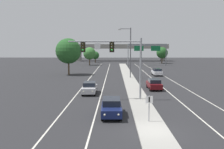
{
  "coord_description": "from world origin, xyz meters",
  "views": [
    {
      "loc": [
        -2.9,
        -17.26,
        6.28
      ],
      "look_at": [
        -3.2,
        9.82,
        3.2
      ],
      "focal_mm": 38.47,
      "sensor_mm": 36.0,
      "label": 1
    }
  ],
  "objects_px": {
    "tree_far_right_b": "(162,53)",
    "tree_far_left_a": "(90,53)",
    "car_oncoming_navy": "(111,107)",
    "tree_far_left_c": "(95,55)",
    "tree_far_left_b": "(68,51)",
    "car_receding_darkred": "(154,84)",
    "street_lamp_median": "(129,50)",
    "highway_sign_gantry": "(147,48)",
    "overhead_signal_mast": "(117,55)",
    "median_sign_post": "(149,105)",
    "car_receding_white": "(157,72)",
    "car_oncoming_silver": "(90,88)"
  },
  "relations": [
    {
      "from": "highway_sign_gantry",
      "to": "tree_far_left_b",
      "type": "distance_m",
      "value": 35.27
    },
    {
      "from": "tree_far_left_a",
      "to": "tree_far_left_b",
      "type": "height_order",
      "value": "tree_far_left_b"
    },
    {
      "from": "overhead_signal_mast",
      "to": "street_lamp_median",
      "type": "bearing_deg",
      "value": 82.44
    },
    {
      "from": "tree_far_right_b",
      "to": "tree_far_left_a",
      "type": "bearing_deg",
      "value": -160.73
    },
    {
      "from": "street_lamp_median",
      "to": "car_oncoming_navy",
      "type": "xyz_separation_m",
      "value": [
        -3.26,
        -26.91,
        -4.97
      ]
    },
    {
      "from": "car_oncoming_navy",
      "to": "tree_far_left_b",
      "type": "bearing_deg",
      "value": 107.26
    },
    {
      "from": "overhead_signal_mast",
      "to": "tree_far_left_a",
      "type": "xyz_separation_m",
      "value": [
        -9.07,
        56.0,
        -1.27
      ]
    },
    {
      "from": "car_oncoming_navy",
      "to": "tree_far_left_c",
      "type": "xyz_separation_m",
      "value": [
        -7.6,
        75.98,
        2.2
      ]
    },
    {
      "from": "car_oncoming_navy",
      "to": "tree_far_right_b",
      "type": "height_order",
      "value": "tree_far_right_b"
    },
    {
      "from": "car_receding_darkred",
      "to": "tree_far_left_c",
      "type": "relative_size",
      "value": 0.97
    },
    {
      "from": "tree_far_left_b",
      "to": "overhead_signal_mast",
      "type": "bearing_deg",
      "value": -67.71
    },
    {
      "from": "highway_sign_gantry",
      "to": "tree_far_right_b",
      "type": "xyz_separation_m",
      "value": [
        7.36,
        11.41,
        -2.02
      ]
    },
    {
      "from": "street_lamp_median",
      "to": "tree_far_left_a",
      "type": "bearing_deg",
      "value": 108.28
    },
    {
      "from": "tree_far_left_a",
      "to": "tree_far_left_b",
      "type": "relative_size",
      "value": 0.76
    },
    {
      "from": "street_lamp_median",
      "to": "tree_far_right_b",
      "type": "xyz_separation_m",
      "value": [
        15.48,
        45.17,
        -1.65
      ]
    },
    {
      "from": "street_lamp_median",
      "to": "car_oncoming_navy",
      "type": "height_order",
      "value": "street_lamp_median"
    },
    {
      "from": "car_oncoming_silver",
      "to": "median_sign_post",
      "type": "bearing_deg",
      "value": -63.8
    },
    {
      "from": "car_oncoming_navy",
      "to": "tree_far_left_b",
      "type": "xyz_separation_m",
      "value": [
        -10.19,
        32.79,
        4.62
      ]
    },
    {
      "from": "tree_far_right_b",
      "to": "tree_far_left_b",
      "type": "bearing_deg",
      "value": -126.36
    },
    {
      "from": "tree_far_left_c",
      "to": "highway_sign_gantry",
      "type": "bearing_deg",
      "value": -38.87
    },
    {
      "from": "median_sign_post",
      "to": "car_receding_darkred",
      "type": "relative_size",
      "value": 0.49
    },
    {
      "from": "tree_far_left_b",
      "to": "street_lamp_median",
      "type": "bearing_deg",
      "value": -23.59
    },
    {
      "from": "car_receding_darkred",
      "to": "tree_far_left_b",
      "type": "relative_size",
      "value": 0.54
    },
    {
      "from": "street_lamp_median",
      "to": "tree_far_left_a",
      "type": "xyz_separation_m",
      "value": [
        -11.77,
        35.65,
        -1.68
      ]
    },
    {
      "from": "car_oncoming_navy",
      "to": "car_oncoming_silver",
      "type": "bearing_deg",
      "value": 106.51
    },
    {
      "from": "car_oncoming_navy",
      "to": "tree_far_left_c",
      "type": "height_order",
      "value": "tree_far_left_c"
    },
    {
      "from": "median_sign_post",
      "to": "car_receding_white",
      "type": "xyz_separation_m",
      "value": [
        6.59,
        33.87,
        -0.77
      ]
    },
    {
      "from": "car_oncoming_navy",
      "to": "highway_sign_gantry",
      "type": "bearing_deg",
      "value": 79.37
    },
    {
      "from": "median_sign_post",
      "to": "car_receding_white",
      "type": "relative_size",
      "value": 0.49
    },
    {
      "from": "tree_far_left_c",
      "to": "tree_far_left_b",
      "type": "relative_size",
      "value": 0.56
    },
    {
      "from": "median_sign_post",
      "to": "tree_far_left_c",
      "type": "xyz_separation_m",
      "value": [
        -10.74,
        78.19,
        1.44
      ]
    },
    {
      "from": "tree_far_left_b",
      "to": "tree_far_right_b",
      "type": "relative_size",
      "value": 1.31
    },
    {
      "from": "car_oncoming_navy",
      "to": "car_receding_darkred",
      "type": "distance_m",
      "value": 15.2
    },
    {
      "from": "tree_far_left_b",
      "to": "tree_far_right_b",
      "type": "distance_m",
      "value": 48.82
    },
    {
      "from": "highway_sign_gantry",
      "to": "tree_far_right_b",
      "type": "distance_m",
      "value": 13.73
    },
    {
      "from": "tree_far_left_c",
      "to": "median_sign_post",
      "type": "bearing_deg",
      "value": -82.18
    },
    {
      "from": "overhead_signal_mast",
      "to": "car_oncoming_navy",
      "type": "bearing_deg",
      "value": -94.89
    },
    {
      "from": "car_oncoming_navy",
      "to": "car_receding_white",
      "type": "bearing_deg",
      "value": 72.92
    },
    {
      "from": "overhead_signal_mast",
      "to": "car_oncoming_navy",
      "type": "height_order",
      "value": "overhead_signal_mast"
    },
    {
      "from": "car_oncoming_navy",
      "to": "highway_sign_gantry",
      "type": "distance_m",
      "value": 61.96
    },
    {
      "from": "car_oncoming_silver",
      "to": "tree_far_left_a",
      "type": "distance_m",
      "value": 52.45
    },
    {
      "from": "car_oncoming_silver",
      "to": "car_receding_white",
      "type": "relative_size",
      "value": 1.0
    },
    {
      "from": "car_oncoming_navy",
      "to": "street_lamp_median",
      "type": "bearing_deg",
      "value": 83.09
    },
    {
      "from": "street_lamp_median",
      "to": "car_oncoming_silver",
      "type": "bearing_deg",
      "value": -111.22
    },
    {
      "from": "tree_far_right_b",
      "to": "tree_far_left_c",
      "type": "bearing_deg",
      "value": 171.59
    },
    {
      "from": "median_sign_post",
      "to": "tree_far_left_a",
      "type": "height_order",
      "value": "tree_far_left_a"
    },
    {
      "from": "tree_far_left_a",
      "to": "highway_sign_gantry",
      "type": "bearing_deg",
      "value": -5.42
    },
    {
      "from": "street_lamp_median",
      "to": "highway_sign_gantry",
      "type": "xyz_separation_m",
      "value": [
        8.13,
        33.76,
        0.37
      ]
    },
    {
      "from": "car_receding_white",
      "to": "tree_far_right_b",
      "type": "height_order",
      "value": "tree_far_right_b"
    },
    {
      "from": "car_receding_darkred",
      "to": "tree_far_left_a",
      "type": "distance_m",
      "value": 50.95
    }
  ]
}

